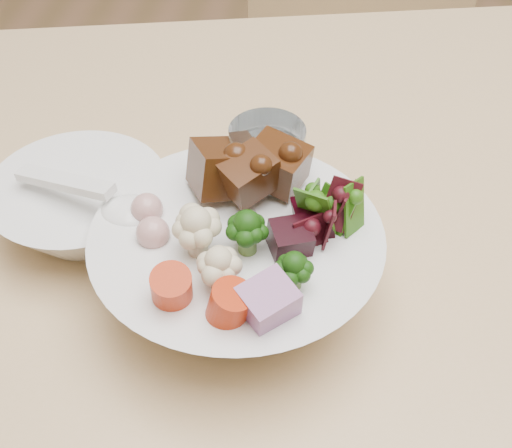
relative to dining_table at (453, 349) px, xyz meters
name	(u,v)px	position (x,y,z in m)	size (l,w,h in m)	color
dining_table	(453,349)	(0.00, 0.00, 0.00)	(1.94, 1.34, 0.83)	tan
chair_far	(366,79)	(-0.06, 0.78, -0.20)	(0.51, 0.51, 0.97)	tan
food_bowl	(240,259)	(-0.20, -0.02, 0.13)	(0.24, 0.24, 0.13)	white
soup_spoon	(113,204)	(-0.31, 0.00, 0.15)	(0.14, 0.08, 0.03)	white
water_glass	(267,185)	(-0.18, 0.06, 0.14)	(0.07, 0.07, 0.11)	white
side_bowl	(81,207)	(-0.35, 0.04, 0.11)	(0.16, 0.16, 0.05)	white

